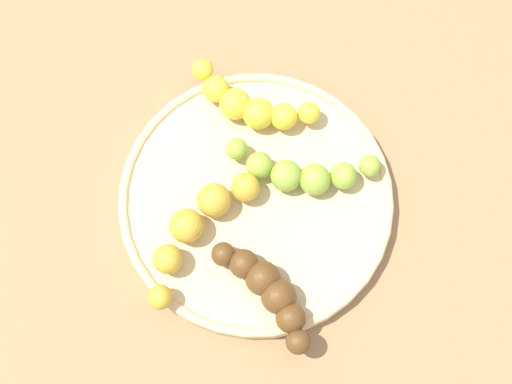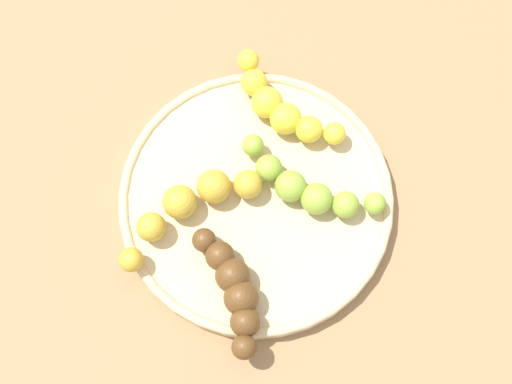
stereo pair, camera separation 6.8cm
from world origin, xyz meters
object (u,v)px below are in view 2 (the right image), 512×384
banana_yellow (280,107)px  banana_spotted (201,202)px  banana_green (306,187)px  fruit_bowl (256,199)px  banana_overripe (233,288)px

banana_yellow → banana_spotted: size_ratio=0.79×
banana_yellow → banana_spotted: 0.13m
banana_green → banana_spotted: bearing=-54.2°
banana_yellow → fruit_bowl: bearing=28.2°
fruit_bowl → banana_yellow: (0.05, -0.08, 0.02)m
fruit_bowl → banana_overripe: 0.10m
fruit_bowl → banana_spotted: size_ratio=1.53×
banana_spotted → banana_overripe: bearing=175.5°
banana_green → banana_yellow: size_ratio=1.04×
banana_yellow → banana_overripe: 0.20m
banana_overripe → banana_green: bearing=33.2°
banana_overripe → fruit_bowl: bearing=55.7°
fruit_bowl → banana_green: (-0.03, -0.04, 0.02)m
banana_overripe → banana_spotted: bearing=89.7°
fruit_bowl → banana_yellow: bearing=-59.0°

